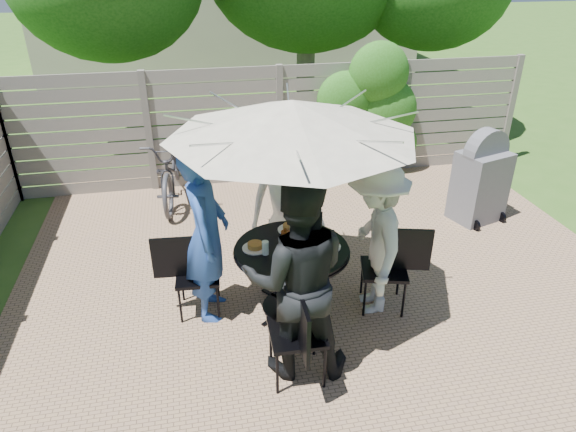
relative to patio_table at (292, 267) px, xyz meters
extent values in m
plane|color=#32571B|center=(0.52, 0.39, -0.52)|extent=(60.00, 60.00, 0.00)
cube|color=#8B6B50|center=(0.52, 0.89, -0.51)|extent=(7.00, 6.00, 0.02)
cube|color=gray|center=(0.52, 3.39, 0.40)|extent=(8.00, 0.10, 1.85)
ellipsoid|color=#265A14|center=(1.92, 3.24, 0.38)|extent=(1.20, 0.70, 1.80)
cylinder|color=black|center=(0.00, 0.00, 0.21)|extent=(1.30, 1.30, 0.03)
cylinder|color=black|center=(0.00, 0.00, -0.16)|extent=(0.08, 0.08, 0.73)
cylinder|color=black|center=(0.00, 0.00, -0.50)|extent=(0.61, 0.61, 0.04)
cylinder|color=silver|center=(0.00, 0.00, 0.54)|extent=(0.04, 0.04, 2.12)
cone|color=beige|center=(0.00, 0.00, 1.55)|extent=(2.63, 2.63, 0.32)
cube|color=black|center=(0.15, 0.94, -0.08)|extent=(0.49, 0.49, 0.03)
cube|color=black|center=(0.18, 1.15, 0.16)|extent=(0.09, 0.43, 0.44)
imported|color=white|center=(0.13, 0.82, 0.33)|extent=(0.91, 0.67, 1.71)
cube|color=black|center=(-0.94, 0.15, -0.08)|extent=(0.46, 0.46, 0.03)
cube|color=black|center=(-1.15, 0.16, 0.16)|extent=(0.43, 0.06, 0.44)
imported|color=#24489C|center=(-0.82, 0.13, 0.39)|extent=(0.54, 0.73, 1.83)
cube|color=black|center=(-0.15, -0.94, -0.04)|extent=(0.48, 0.48, 0.04)
cube|color=black|center=(-0.16, -1.17, 0.21)|extent=(0.05, 0.47, 0.48)
imported|color=black|center=(-0.13, -0.82, 0.43)|extent=(1.02, 0.86, 1.90)
cube|color=black|center=(0.94, -0.15, -0.06)|extent=(0.56, 0.56, 0.04)
cube|color=black|center=(1.16, -0.21, 0.19)|extent=(0.45, 0.15, 0.46)
imported|color=silver|center=(0.82, -0.13, 0.30)|extent=(0.77, 1.15, 1.65)
cylinder|color=white|center=(0.06, 0.36, 0.23)|extent=(0.26, 0.26, 0.01)
cylinder|color=#B08033|center=(0.06, 0.36, 0.27)|extent=(0.15, 0.15, 0.05)
cylinder|color=white|center=(-0.36, 0.06, 0.23)|extent=(0.26, 0.26, 0.01)
cylinder|color=#B08033|center=(-0.36, 0.06, 0.27)|extent=(0.15, 0.15, 0.05)
cylinder|color=white|center=(-0.06, -0.36, 0.23)|extent=(0.26, 0.26, 0.01)
cylinder|color=#B08033|center=(-0.06, -0.36, 0.27)|extent=(0.15, 0.15, 0.05)
cylinder|color=white|center=(0.36, -0.06, 0.23)|extent=(0.26, 0.26, 0.01)
cylinder|color=#B08033|center=(0.36, -0.06, 0.27)|extent=(0.15, 0.15, 0.05)
cylinder|color=white|center=(0.13, -0.32, 0.23)|extent=(0.24, 0.24, 0.01)
cylinder|color=#B08033|center=(0.13, -0.32, 0.27)|extent=(0.14, 0.14, 0.05)
cylinder|color=silver|center=(-0.27, -0.06, 0.30)|extent=(0.07, 0.07, 0.14)
cylinder|color=silver|center=(0.06, -0.27, 0.30)|extent=(0.07, 0.07, 0.14)
cylinder|color=silver|center=(0.27, 0.06, 0.30)|extent=(0.07, 0.07, 0.14)
cylinder|color=#59280C|center=(-0.05, 0.06, 0.31)|extent=(0.09, 0.09, 0.16)
cylinder|color=#C6B293|center=(0.13, 0.20, 0.29)|extent=(0.08, 0.08, 0.12)
imported|color=#333338|center=(-1.17, 2.99, -0.01)|extent=(0.89, 2.00, 1.02)
cube|color=#5A5A5F|center=(2.93, 1.46, -0.03)|extent=(0.76, 0.66, 0.99)
cylinder|color=#5A5A5F|center=(2.93, 1.46, 0.47)|extent=(0.68, 0.38, 0.65)
camera|label=1|loc=(-0.90, -4.26, 2.87)|focal=32.00mm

